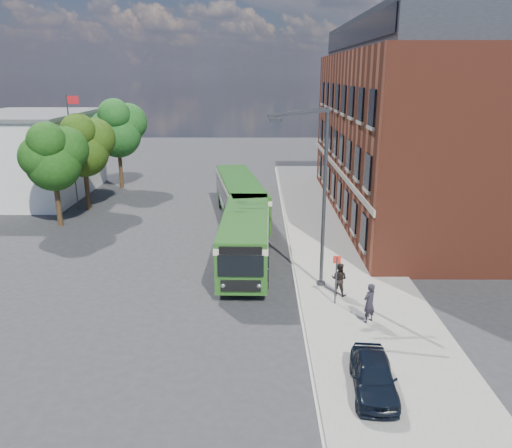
{
  "coord_description": "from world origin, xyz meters",
  "views": [
    {
      "loc": [
        2.0,
        -25.59,
        10.53
      ],
      "look_at": [
        1.85,
        1.9,
        2.2
      ],
      "focal_mm": 35.0,
      "sensor_mm": 36.0,
      "label": 1
    }
  ],
  "objects_px": {
    "bus_rear": "(240,194)",
    "parked_car": "(374,375)",
    "street_lamp": "(317,196)",
    "bus_front": "(246,235)"
  },
  "relations": [
    {
      "from": "bus_front",
      "to": "street_lamp",
      "type": "bearing_deg",
      "value": -40.71
    },
    {
      "from": "street_lamp",
      "to": "bus_front",
      "type": "height_order",
      "value": "street_lamp"
    },
    {
      "from": "bus_front",
      "to": "bus_rear",
      "type": "relative_size",
      "value": 0.83
    },
    {
      "from": "bus_front",
      "to": "bus_rear",
      "type": "bearing_deg",
      "value": 93.96
    },
    {
      "from": "bus_rear",
      "to": "parked_car",
      "type": "bearing_deg",
      "value": -76.28
    },
    {
      "from": "parked_car",
      "to": "bus_rear",
      "type": "bearing_deg",
      "value": 108.73
    },
    {
      "from": "bus_rear",
      "to": "parked_car",
      "type": "relative_size",
      "value": 3.54
    },
    {
      "from": "bus_rear",
      "to": "parked_car",
      "type": "distance_m",
      "value": 22.35
    },
    {
      "from": "bus_front",
      "to": "bus_rear",
      "type": "distance_m",
      "value": 9.69
    },
    {
      "from": "street_lamp",
      "to": "bus_rear",
      "type": "height_order",
      "value": "street_lamp"
    }
  ]
}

